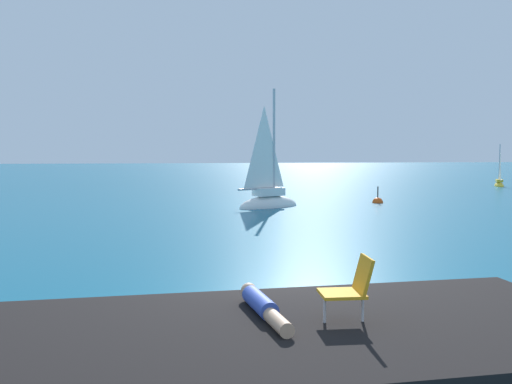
% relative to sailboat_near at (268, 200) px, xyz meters
% --- Properties ---
extents(ground_plane, '(160.00, 160.00, 0.00)m').
position_rel_sailboat_near_xyz_m(ground_plane, '(-1.81, -18.14, -0.34)').
color(ground_plane, '#0F5675').
extents(shore_ledge, '(8.68, 4.47, 0.94)m').
position_rel_sailboat_near_xyz_m(shore_ledge, '(-2.42, -21.34, 0.13)').
color(shore_ledge, black).
rests_on(shore_ledge, ground).
extents(boulder_seaward, '(1.56, 1.53, 0.95)m').
position_rel_sailboat_near_xyz_m(boulder_seaward, '(-5.60, -19.20, -0.34)').
color(boulder_seaward, black).
rests_on(boulder_seaward, ground).
extents(boulder_inland, '(1.85, 1.64, 1.13)m').
position_rel_sailboat_near_xyz_m(boulder_inland, '(0.05, -19.78, -0.34)').
color(boulder_inland, black).
rests_on(boulder_inland, ground).
extents(sailboat_near, '(3.41, 2.55, 6.23)m').
position_rel_sailboat_near_xyz_m(sailboat_near, '(0.00, 0.00, 0.00)').
color(sailboat_near, white).
rests_on(sailboat_near, ground).
extents(sailboat_far, '(1.11, 1.82, 3.28)m').
position_rel_sailboat_near_xyz_m(sailboat_far, '(17.97, 12.14, -0.16)').
color(sailboat_far, yellow).
rests_on(sailboat_far, ground).
extents(person_sunbather, '(0.50, 1.75, 0.25)m').
position_rel_sailboat_near_xyz_m(person_sunbather, '(-2.46, -20.84, 0.71)').
color(person_sunbather, '#334CB2').
rests_on(person_sunbather, shore_ledge).
extents(beach_chair, '(0.60, 0.49, 0.80)m').
position_rel_sailboat_near_xyz_m(beach_chair, '(-1.43, -21.23, 1.04)').
color(beach_chair, orange).
rests_on(beach_chair, shore_ledge).
extents(marker_buoy, '(0.56, 0.56, 1.13)m').
position_rel_sailboat_near_xyz_m(marker_buoy, '(5.86, 1.54, -0.33)').
color(marker_buoy, '#EA5114').
rests_on(marker_buoy, ground).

